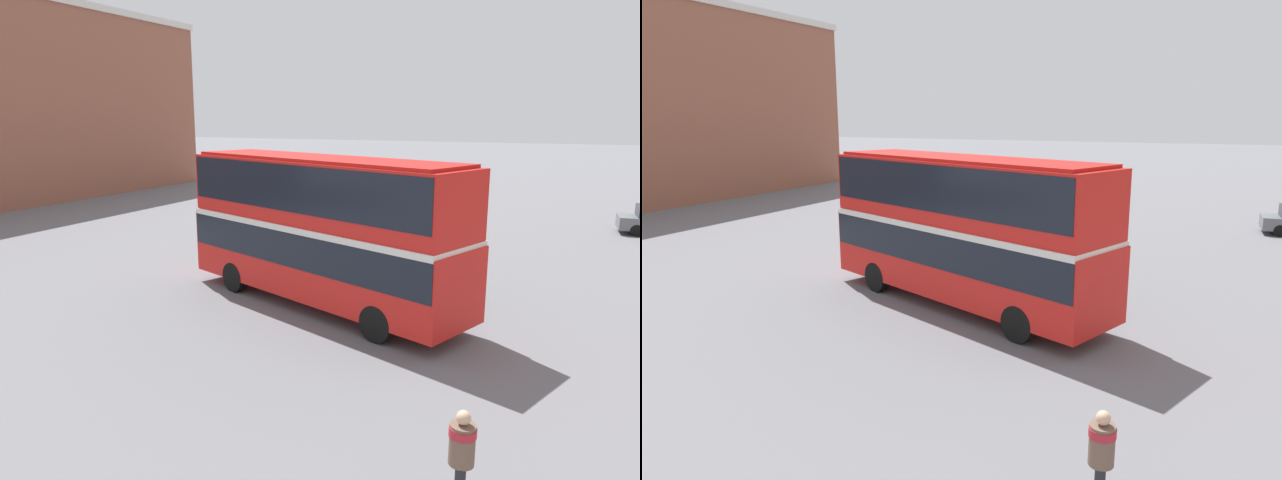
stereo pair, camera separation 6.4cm
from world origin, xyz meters
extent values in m
plane|color=slate|center=(0.00, 0.00, 0.00)|extent=(240.00, 240.00, 0.00)
cube|color=red|center=(0.46, -0.86, 1.52)|extent=(10.60, 6.00, 2.17)
cube|color=red|center=(0.46, -0.86, 3.64)|extent=(10.43, 5.87, 2.07)
cube|color=black|center=(0.46, -0.86, 2.01)|extent=(10.51, 5.99, 1.07)
cube|color=black|center=(0.46, -0.86, 3.89)|extent=(10.29, 5.85, 1.41)
cube|color=silver|center=(0.46, -0.86, 2.64)|extent=(10.51, 5.98, 0.20)
cube|color=#B11A15|center=(0.46, -0.86, 4.73)|extent=(9.93, 5.54, 0.10)
cylinder|color=black|center=(3.97, -0.99, 0.52)|extent=(1.08, 0.65, 1.04)
cylinder|color=black|center=(3.18, -3.07, 0.52)|extent=(1.08, 0.65, 1.04)
cylinder|color=black|center=(-2.06, 1.28, 0.52)|extent=(1.08, 0.65, 1.04)
cylinder|color=black|center=(-2.84, -0.80, 0.52)|extent=(1.08, 0.65, 1.04)
cylinder|color=brown|center=(6.59, -8.98, 1.15)|extent=(0.47, 0.47, 0.65)
cylinder|color=#B2232D|center=(6.59, -8.98, 1.36)|extent=(0.50, 0.50, 0.14)
sphere|color=#D8A884|center=(6.59, -8.98, 1.60)|extent=(0.22, 0.22, 0.22)
cylinder|color=black|center=(10.50, 17.22, 0.30)|extent=(0.62, 0.26, 0.61)
cylinder|color=black|center=(10.60, 15.62, 0.30)|extent=(0.62, 0.26, 0.61)
cube|color=silver|center=(-9.50, 10.72, 0.62)|extent=(4.91, 2.80, 0.72)
cube|color=black|center=(-9.32, 10.76, 1.26)|extent=(2.71, 2.11, 0.55)
cylinder|color=black|center=(-10.71, 9.61, 0.30)|extent=(0.64, 0.36, 0.61)
cylinder|color=black|center=(-11.09, 11.15, 0.30)|extent=(0.64, 0.36, 0.61)
cylinder|color=black|center=(-7.92, 10.28, 0.30)|extent=(0.64, 0.36, 0.61)
cylinder|color=black|center=(-8.30, 11.83, 0.30)|extent=(0.64, 0.36, 0.61)
camera|label=1|loc=(7.90, -16.92, 6.01)|focal=32.00mm
camera|label=2|loc=(7.96, -16.90, 6.01)|focal=32.00mm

